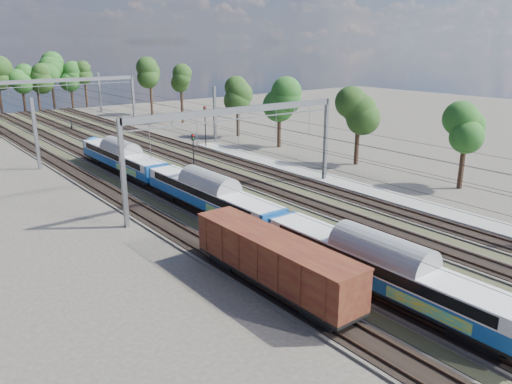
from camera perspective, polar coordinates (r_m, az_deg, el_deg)
track_bed at (r=60.33m, az=-10.35°, el=2.52°), size 21.00×130.00×0.34m
platform at (r=49.52m, az=16.45°, el=-0.98°), size 3.00×70.00×0.30m
catenary at (r=66.12m, az=-13.55°, el=9.13°), size 25.65×130.00×9.00m
tree_belt at (r=106.08m, az=-19.87°, el=12.22°), size 39.34×97.86×12.20m
emu_train at (r=43.25m, az=-5.08°, el=0.05°), size 2.63×55.81×3.85m
freight_boxcar at (r=30.46m, az=2.00°, el=-7.71°), size 2.69×12.98×3.35m
worker at (r=92.35m, az=-20.31°, el=7.17°), size 0.64×0.77×1.82m
signal_near at (r=53.66m, az=-7.16°, el=4.53°), size 0.38×0.35×5.38m
signal_far at (r=71.71m, az=-5.83°, el=7.98°), size 0.42×0.39×6.03m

